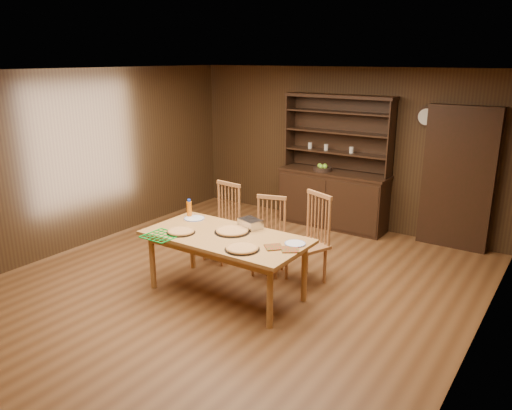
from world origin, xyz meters
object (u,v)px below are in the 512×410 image
Objects in this scene: china_hutch at (333,192)px; juice_bottle at (189,209)px; chair_left at (224,219)px; chair_right at (312,235)px; dining_table at (226,242)px; chair_center at (269,233)px.

china_hutch reaches higher than juice_bottle.
chair_right reaches higher than chair_left.
china_hutch is 2.21m from chair_right.
chair_center reaches higher than dining_table.
chair_left is at bearing 161.78° from chair_center.
dining_table is 0.87m from chair_center.
chair_center is at bearing 33.26° from juice_bottle.
chair_center is (0.76, -0.02, -0.04)m from chair_left.
chair_left is 0.67m from juice_bottle.
chair_center is 1.09m from juice_bottle.
chair_left is at bearing 79.75° from juice_bottle.
chair_right is at bearing 23.65° from juice_bottle.
chair_left is 1.35m from chair_right.
china_hutch is 3.03m from dining_table.
chair_right is 4.78× the size of juice_bottle.
juice_bottle is (-0.87, -0.57, 0.32)m from chair_center.
china_hutch is 1.91× the size of chair_right.
china_hutch is 2.85m from juice_bottle.
dining_table is at bearing -102.23° from chair_right.
dining_table is 1.90× the size of chair_center.
dining_table is 8.13× the size of juice_bottle.
dining_table is at bearing -88.80° from china_hutch.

